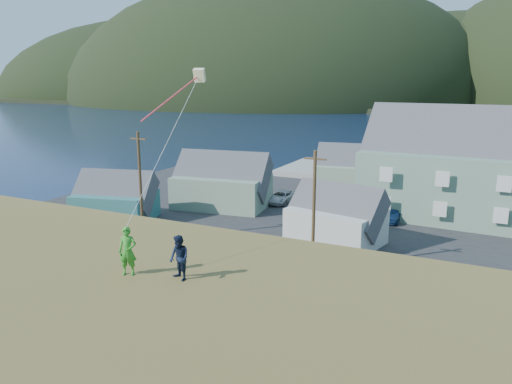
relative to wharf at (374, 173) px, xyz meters
The scene contains 14 objects.
ground 40.45m from the wharf, 81.47° to the right, with size 900.00×900.00×0.00m, color #0A1638.
grass_strip 42.43m from the wharf, 81.87° to the right, with size 110.00×8.00×0.10m, color #4C3D19.
waterfront_lot 23.77m from the wharf, 75.38° to the right, with size 72.00×36.00×0.12m, color #28282B.
wharf is the anchor object (origin of this frame).
far_shore 290.06m from the wharf, 88.81° to the left, with size 900.00×320.00×2.00m, color black.
shed_teal 38.60m from the wharf, 117.01° to the right, with size 8.72×6.97×6.02m.
shed_palegreen_near 27.56m from the wharf, 112.77° to the right, with size 10.87×7.67×7.35m.
shed_white 32.05m from the wharf, 82.66° to the right, with size 8.68×6.65×6.20m.
shed_palegreen_far 11.26m from the wharf, 86.46° to the right, with size 11.36×7.54×7.11m.
utility_poles 38.94m from the wharf, 83.97° to the right, with size 29.93×0.24×9.34m.
parked_cars 19.96m from the wharf, 89.67° to the right, with size 24.07×12.24×1.57m.
kite_flyer_green 59.29m from the wharf, 85.17° to the right, with size 0.61×0.40×1.67m, color #308F27.
kite_flyer_navy 59.06m from the wharf, 83.38° to the right, with size 0.73×0.57×1.51m, color #131D35.
kite_rig 54.62m from the wharf, 85.61° to the right, with size 1.04×3.28×7.83m.
Camera 1 is at (9.78, -30.93, 13.67)m, focal length 35.00 mm.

